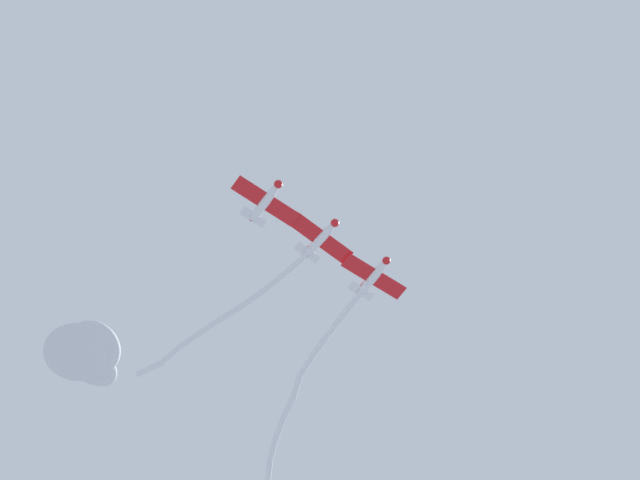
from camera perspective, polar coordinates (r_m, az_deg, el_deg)
airplane_lead at (r=92.81m, az=-3.45°, el=2.47°), size 7.55×5.83×1.88m
airplane_left_wing at (r=94.81m, az=0.05°, el=0.11°), size 7.46×5.80×1.88m
smoke_trail_left_wing at (r=101.26m, az=-6.30°, el=-4.99°), size 15.60×21.11×2.43m
airplane_right_wing at (r=96.77m, az=3.40°, el=-2.30°), size 7.57×5.83×1.88m
smoke_trail_right_wing at (r=103.47m, az=-1.19°, el=-9.39°), size 5.57×27.24×2.16m
cloud_high at (r=118.79m, az=-14.51°, el=-6.94°), size 12.37×12.58×3.73m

